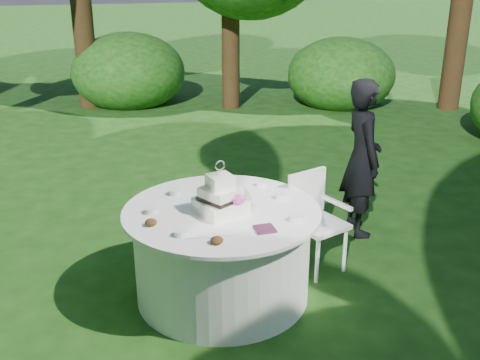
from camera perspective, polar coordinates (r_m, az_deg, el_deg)
name	(u,v)px	position (r m, az deg, el deg)	size (l,w,h in m)	color
ground	(223,294)	(4.77, -1.77, -11.49)	(80.00, 80.00, 0.00)	#15380F
napkins	(265,229)	(4.07, 2.54, -4.98)	(0.14, 0.14, 0.02)	#4B2036
feather_plume	(219,234)	(4.00, -2.10, -5.47)	(0.48, 0.07, 0.01)	white
guest	(362,158)	(5.65, 12.29, 2.20)	(0.57, 0.38, 1.58)	black
table	(222,253)	(4.57, -1.82, -7.37)	(1.56, 1.56, 0.77)	white
cake	(221,199)	(4.31, -1.95, -1.92)	(0.42, 0.42, 0.43)	white
chair	(314,214)	(4.98, 7.54, -3.41)	(0.52, 0.52, 0.88)	white
votives	(225,204)	(4.44, -1.51, -2.49)	(1.17, 0.88, 0.04)	white
petal_cups	(183,231)	(4.02, -5.83, -5.16)	(0.48, 0.51, 0.05)	#562D16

